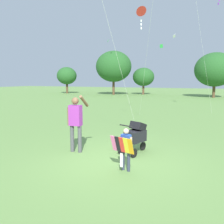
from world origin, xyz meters
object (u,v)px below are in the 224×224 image
Objects in this scene: kite_orange_delta at (141,13)px; stroller at (136,134)px; child_with_butterfly_kite at (125,146)px; person_adult_flyer at (76,119)px.

stroller is at bearing -73.70° from kite_orange_delta.
child_with_butterfly_kite is 2.25m from person_adult_flyer.
person_adult_flyer is at bearing -87.10° from kite_orange_delta.
stroller is (-0.23, 1.54, -0.06)m from child_with_butterfly_kite.
kite_orange_delta is at bearing 106.30° from stroller.
child_with_butterfly_kite is 1.00× the size of stroller.
person_adult_flyer reaches higher than child_with_butterfly_kite.
child_with_butterfly_kite is 0.60× the size of person_adult_flyer.
kite_orange_delta is at bearing 105.03° from child_with_butterfly_kite.
child_with_butterfly_kite is at bearing -81.50° from stroller.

